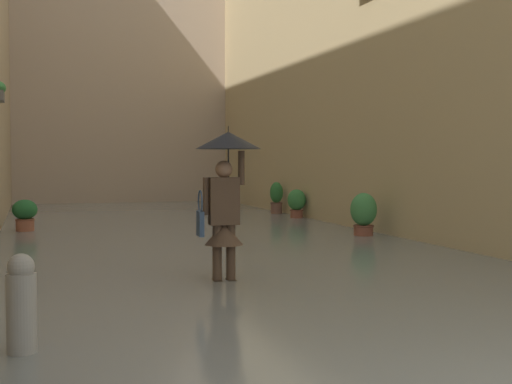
# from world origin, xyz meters

# --- Properties ---
(ground_plane) EXTENTS (60.00, 60.00, 0.00)m
(ground_plane) POSITION_xyz_m (0.00, -11.59, 0.00)
(ground_plane) COLOR #605B56
(flood_water) EXTENTS (8.47, 29.19, 0.09)m
(flood_water) POSITION_xyz_m (0.00, -11.59, 0.05)
(flood_water) COLOR slate
(flood_water) RESTS_ON ground_plane
(building_facade_far) EXTENTS (11.27, 1.80, 10.57)m
(building_facade_far) POSITION_xyz_m (0.00, -24.09, 5.28)
(building_facade_far) COLOR tan
(building_facade_far) RESTS_ON ground_plane
(person_wading) EXTENTS (0.84, 0.84, 2.07)m
(person_wading) POSITION_xyz_m (0.79, -6.11, 1.35)
(person_wading) COLOR #2D2319
(person_wading) RESTS_ON ground_plane
(potted_plant_far_left) EXTENTS (0.54, 0.54, 0.97)m
(potted_plant_far_left) POSITION_xyz_m (-3.31, -10.44, 0.53)
(potted_plant_far_left) COLOR brown
(potted_plant_far_left) RESTS_ON ground_plane
(potted_plant_near_right) EXTENTS (0.54, 0.54, 0.78)m
(potted_plant_near_right) POSITION_xyz_m (3.32, -13.50, 0.44)
(potted_plant_near_right) COLOR #9E563D
(potted_plant_near_right) RESTS_ON ground_plane
(potted_plant_near_left) EXTENTS (0.38, 0.38, 1.00)m
(potted_plant_near_left) POSITION_xyz_m (-3.56, -16.55, 0.53)
(potted_plant_near_left) COLOR brown
(potted_plant_near_left) RESTS_ON ground_plane
(potted_plant_mid_left) EXTENTS (0.49, 0.49, 0.86)m
(potted_plant_mid_left) POSITION_xyz_m (-3.58, -14.97, 0.49)
(potted_plant_mid_left) COLOR brown
(potted_plant_mid_left) RESTS_ON ground_plane
(mooring_bollard) EXTENTS (0.24, 0.24, 0.90)m
(mooring_bollard) POSITION_xyz_m (3.25, -3.28, 0.45)
(mooring_bollard) COLOR gray
(mooring_bollard) RESTS_ON ground_plane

